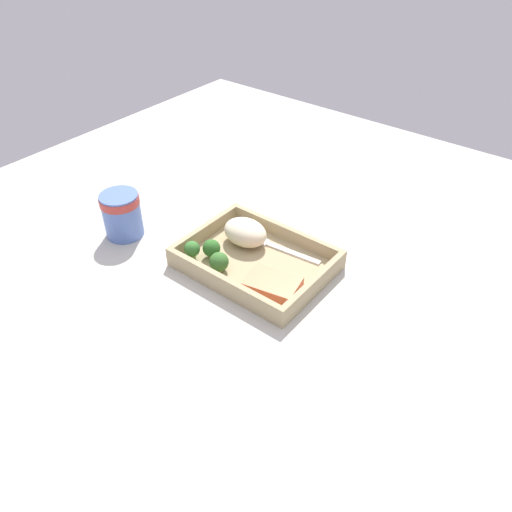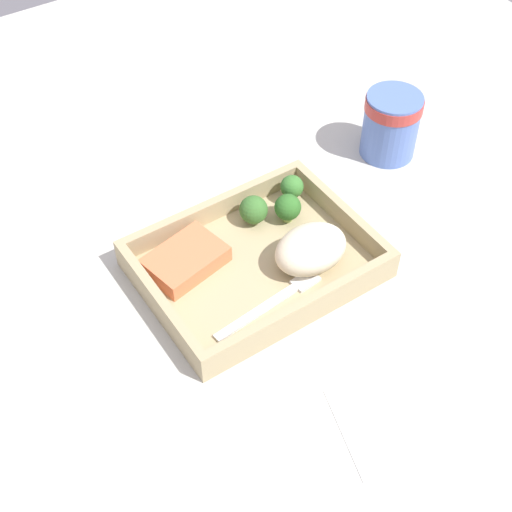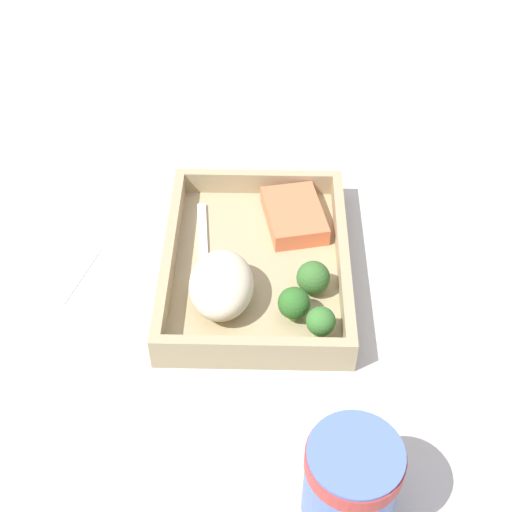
# 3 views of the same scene
# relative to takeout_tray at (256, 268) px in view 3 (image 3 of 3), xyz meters

# --- Properties ---
(ground_plane) EXTENTS (1.60, 1.60, 0.02)m
(ground_plane) POSITION_rel_takeout_tray_xyz_m (0.00, 0.00, -0.02)
(ground_plane) COLOR #B8B7AE
(takeout_tray) EXTENTS (0.29, 0.22, 0.01)m
(takeout_tray) POSITION_rel_takeout_tray_xyz_m (0.00, 0.00, 0.00)
(takeout_tray) COLOR tan
(takeout_tray) RESTS_ON ground_plane
(tray_rim) EXTENTS (0.29, 0.22, 0.03)m
(tray_rim) POSITION_rel_takeout_tray_xyz_m (0.00, 0.00, 0.02)
(tray_rim) COLOR tan
(tray_rim) RESTS_ON takeout_tray
(salmon_fillet) EXTENTS (0.11, 0.09, 0.02)m
(salmon_fillet) POSITION_rel_takeout_tray_xyz_m (-0.08, 0.05, 0.02)
(salmon_fillet) COLOR #EB6F45
(salmon_fillet) RESTS_ON takeout_tray
(mashed_potatoes) EXTENTS (0.10, 0.07, 0.05)m
(mashed_potatoes) POSITION_rel_takeout_tray_xyz_m (0.06, -0.04, 0.03)
(mashed_potatoes) COLOR beige
(mashed_potatoes) RESTS_ON takeout_tray
(broccoli_floret_1) EXTENTS (0.04, 0.04, 0.04)m
(broccoli_floret_1) POSITION_rel_takeout_tray_xyz_m (0.08, 0.04, 0.03)
(broccoli_floret_1) COLOR #809E51
(broccoli_floret_1) RESTS_ON takeout_tray
(broccoli_floret_2) EXTENTS (0.04, 0.04, 0.04)m
(broccoli_floret_2) POSITION_rel_takeout_tray_xyz_m (0.04, 0.07, 0.03)
(broccoli_floret_2) COLOR #7C9857
(broccoli_floret_2) RESTS_ON takeout_tray
(broccoli_floret_3) EXTENTS (0.03, 0.03, 0.04)m
(broccoli_floret_3) POSITION_rel_takeout_tray_xyz_m (0.11, 0.07, 0.03)
(broccoli_floret_3) COLOR #7B9954
(broccoli_floret_3) RESTS_ON takeout_tray
(fork) EXTENTS (0.16, 0.03, 0.00)m
(fork) POSITION_rel_takeout_tray_xyz_m (-0.02, -0.06, 0.01)
(fork) COLOR white
(fork) RESTS_ON takeout_tray
(paper_cup) EXTENTS (0.08, 0.08, 0.10)m
(paper_cup) POSITION_rel_takeout_tray_xyz_m (0.30, 0.09, 0.05)
(paper_cup) COLOR #516EB6
(paper_cup) RESTS_ON ground_plane
(receipt_slip) EXTENTS (0.13, 0.14, 0.00)m
(receipt_slip) POSITION_rel_takeout_tray_xyz_m (-0.01, -0.26, -0.00)
(receipt_slip) COLOR white
(receipt_slip) RESTS_ON ground_plane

